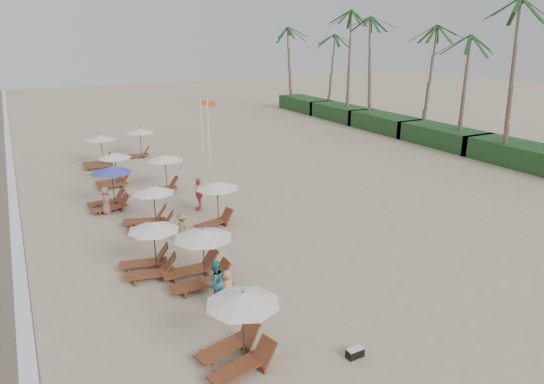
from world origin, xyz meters
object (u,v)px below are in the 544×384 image
lounger_station_0 (236,330)px  lounger_station_2 (149,250)px  lounger_station_1 (197,259)px  inland_station_2 (139,139)px  lounger_station_5 (113,170)px  duffel_bag (355,353)px  beachgoer_mid_a (215,282)px  lounger_station_3 (149,211)px  beachgoer_far_b (106,200)px  inland_station_1 (163,170)px  flag_pole_near (209,129)px  lounger_station_4 (109,188)px  beachgoer_far_a (199,194)px  beachgoer_near (229,293)px  lounger_station_6 (99,152)px  beachgoer_mid_b (183,228)px  inland_station_0 (215,198)px

lounger_station_0 → lounger_station_2: size_ratio=1.02×
lounger_station_1 → inland_station_2: (2.94, 21.55, 0.42)m
lounger_station_5 → duffel_bag: bearing=-82.0°
lounger_station_5 → beachgoer_mid_a: bearing=-88.3°
lounger_station_3 → beachgoer_far_b: (-1.49, 3.33, -0.23)m
inland_station_1 → lounger_station_2: bearing=-108.9°
beachgoer_mid_a → beachgoer_far_b: beachgoer_mid_a is taller
lounger_station_2 → lounger_station_1: bearing=-48.9°
lounger_station_2 → beachgoer_mid_a: size_ratio=1.59×
beachgoer_mid_a → flag_pole_near: bearing=-125.3°
lounger_station_2 → lounger_station_4: size_ratio=0.96×
inland_station_2 → beachgoer_far_a: (-0.02, -13.67, -0.53)m
lounger_station_0 → beachgoer_far_a: bearing=74.8°
beachgoer_near → beachgoer_far_a: (2.73, 10.62, 0.07)m
lounger_station_1 → inland_station_1: inland_station_1 is taller
lounger_station_6 → lounger_station_1: bearing=-89.0°
beachgoer_mid_b → beachgoer_far_b: beachgoer_far_b is taller
lounger_station_2 → beachgoer_far_b: bearing=92.0°
inland_station_2 → duffel_bag: 28.21m
lounger_station_0 → inland_station_2: lounger_station_0 is taller
flag_pole_near → inland_station_0: bearing=-109.6°
lounger_station_1 → inland_station_2: inland_station_2 is taller
lounger_station_4 → lounger_station_6: lounger_station_4 is taller
inland_station_2 → flag_pole_near: flag_pole_near is taller
lounger_station_0 → beachgoer_mid_b: bearing=81.5°
lounger_station_4 → inland_station_0: size_ratio=1.00×
inland_station_0 → lounger_station_5: bearing=109.5°
lounger_station_0 → duffel_bag: lounger_station_0 is taller
inland_station_1 → lounger_station_1: bearing=-100.1°
beachgoer_near → flag_pole_near: (6.68, 19.24, 1.84)m
duffel_bag → lounger_station_5: bearing=98.0°
lounger_station_0 → lounger_station_3: 11.53m
flag_pole_near → lounger_station_5: bearing=-165.1°
lounger_station_3 → lounger_station_5: 8.29m
beachgoer_near → beachgoer_far_b: size_ratio=1.14×
beachgoer_mid_b → inland_station_0: bearing=-97.0°
lounger_station_5 → duffel_bag: 21.43m
lounger_station_0 → beachgoer_mid_b: 9.29m
beachgoer_near → inland_station_1: bearing=43.2°
lounger_station_4 → inland_station_0: bearing=-49.4°
lounger_station_3 → flag_pole_near: flag_pole_near is taller
lounger_station_0 → inland_station_1: (2.80, 17.29, 0.21)m
lounger_station_5 → beachgoer_mid_b: 10.69m
inland_station_1 → beachgoer_far_b: bearing=-147.7°
beachgoer_far_b → lounger_station_6: bearing=2.6°
beachgoer_far_b → flag_pole_near: bearing=-41.1°
lounger_station_4 → inland_station_1: lounger_station_4 is taller
beachgoer_mid_a → beachgoer_far_b: bearing=-95.7°
inland_station_2 → beachgoer_mid_b: 17.76m
lounger_station_5 → inland_station_0: size_ratio=0.90×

